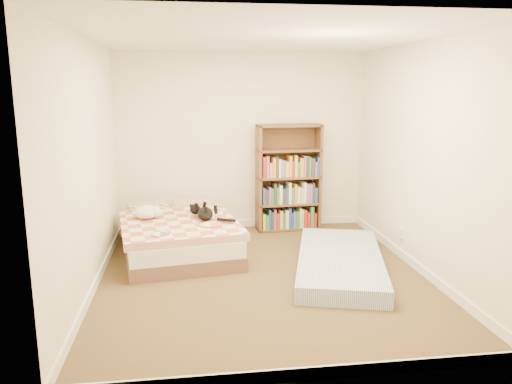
{
  "coord_description": "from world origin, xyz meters",
  "views": [
    {
      "loc": [
        -0.76,
        -5.07,
        2.02
      ],
      "look_at": [
        -0.03,
        0.3,
        0.87
      ],
      "focal_mm": 35.0,
      "sensor_mm": 36.0,
      "label": 1
    }
  ],
  "objects": [
    {
      "name": "room",
      "position": [
        0.0,
        0.0,
        1.2
      ],
      "size": [
        3.51,
        4.01,
        2.51
      ],
      "color": "#4D3721",
      "rests_on": "ground"
    },
    {
      "name": "bed",
      "position": [
        -0.92,
        0.96,
        0.22
      ],
      "size": [
        1.57,
        2.01,
        0.49
      ],
      "rotation": [
        0.0,
        0.0,
        0.16
      ],
      "color": "brown",
      "rests_on": "room"
    },
    {
      "name": "bookshelf",
      "position": [
        0.64,
        1.8,
        0.56
      ],
      "size": [
        0.92,
        0.35,
        1.51
      ],
      "rotation": [
        0.0,
        0.0,
        0.05
      ],
      "color": "#59301E",
      "rests_on": "room"
    },
    {
      "name": "floor_mattress",
      "position": [
        0.89,
        0.07,
        0.09
      ],
      "size": [
        1.41,
        2.19,
        0.18
      ],
      "primitive_type": "cube",
      "rotation": [
        0.0,
        0.0,
        -0.27
      ],
      "color": "#697EAF",
      "rests_on": "room"
    },
    {
      "name": "black_cat",
      "position": [
        -0.58,
        0.86,
        0.51
      ],
      "size": [
        0.38,
        0.72,
        0.16
      ],
      "rotation": [
        0.0,
        0.0,
        0.54
      ],
      "color": "black",
      "rests_on": "bed"
    },
    {
      "name": "white_dog",
      "position": [
        -1.29,
        0.97,
        0.52
      ],
      "size": [
        0.38,
        0.41,
        0.16
      ],
      "rotation": [
        0.0,
        0.0,
        0.34
      ],
      "color": "silver",
      "rests_on": "bed"
    }
  ]
}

